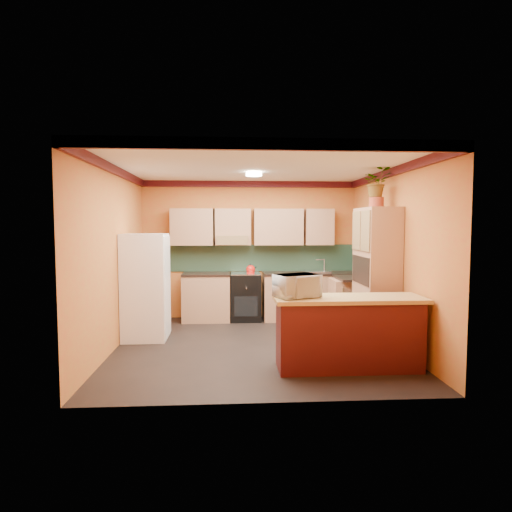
{
  "coord_description": "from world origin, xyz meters",
  "views": [
    {
      "loc": [
        -0.4,
        -6.38,
        1.83
      ],
      "look_at": [
        0.02,
        0.45,
        1.34
      ],
      "focal_mm": 30.0,
      "sensor_mm": 36.0,
      "label": 1
    }
  ],
  "objects": [
    {
      "name": "pantry",
      "position": [
        1.85,
        0.02,
        1.05
      ],
      "size": [
        0.48,
        0.9,
        2.1
      ],
      "primitive_type": "cube",
      "color": "tan",
      "rests_on": "ground"
    },
    {
      "name": "kettle",
      "position": [
        0.0,
        1.75,
        1.0
      ],
      "size": [
        0.22,
        0.22,
        0.18
      ],
      "primitive_type": null,
      "rotation": [
        0.0,
        0.0,
        0.33
      ],
      "color": "red",
      "rests_on": "stove"
    },
    {
      "name": "sink",
      "position": [
        1.3,
        1.8,
        0.94
      ],
      "size": [
        0.48,
        0.4,
        0.03
      ],
      "primitive_type": "cube",
      "color": "silver",
      "rests_on": "countertop_back"
    },
    {
      "name": "fern",
      "position": [
        1.85,
        0.07,
        2.48
      ],
      "size": [
        0.43,
        0.39,
        0.45
      ],
      "primitive_type": "imported",
      "rotation": [
        0.0,
        0.0,
        -0.09
      ],
      "color": "tan",
      "rests_on": "fern_pot"
    },
    {
      "name": "room_shell",
      "position": [
        0.02,
        0.28,
        2.09
      ],
      "size": [
        4.24,
        4.24,
        2.72
      ],
      "color": "black",
      "rests_on": "ground"
    },
    {
      "name": "breakfast_bar",
      "position": [
        1.11,
        -1.1,
        0.44
      ],
      "size": [
        1.8,
        0.55,
        0.88
      ],
      "primitive_type": "cube",
      "color": "#4F1214",
      "rests_on": "ground"
    },
    {
      "name": "countertop_right",
      "position": [
        1.8,
        1.0,
        0.9
      ],
      "size": [
        0.62,
        0.8,
        0.04
      ],
      "primitive_type": "cube",
      "color": "black",
      "rests_on": "base_cabinets_right"
    },
    {
      "name": "base_cabinets_right",
      "position": [
        1.8,
        1.0,
        0.44
      ],
      "size": [
        0.6,
        0.8,
        0.88
      ],
      "primitive_type": "cube",
      "color": "tan",
      "rests_on": "ground"
    },
    {
      "name": "base_cabinets_back",
      "position": [
        0.53,
        1.8,
        0.44
      ],
      "size": [
        3.65,
        0.6,
        0.88
      ],
      "primitive_type": "cube",
      "color": "tan",
      "rests_on": "ground"
    },
    {
      "name": "microwave",
      "position": [
        0.44,
        -1.1,
        1.08
      ],
      "size": [
        0.62,
        0.54,
        0.29
      ],
      "primitive_type": "imported",
      "rotation": [
        0.0,
        0.0,
        0.42
      ],
      "color": "white",
      "rests_on": "bar_top"
    },
    {
      "name": "bar_top",
      "position": [
        1.11,
        -1.1,
        0.91
      ],
      "size": [
        1.9,
        0.65,
        0.05
      ],
      "primitive_type": "cube",
      "color": "tan",
      "rests_on": "breakfast_bar"
    },
    {
      "name": "stove",
      "position": [
        -0.1,
        1.8,
        0.46
      ],
      "size": [
        0.58,
        0.58,
        0.91
      ],
      "primitive_type": "cube",
      "color": "black",
      "rests_on": "ground"
    },
    {
      "name": "fridge",
      "position": [
        -1.75,
        0.52,
        0.85
      ],
      "size": [
        0.68,
        0.66,
        1.7
      ],
      "primitive_type": "cube",
      "color": "white",
      "rests_on": "ground"
    },
    {
      "name": "fern_pot",
      "position": [
        1.85,
        0.07,
        2.18
      ],
      "size": [
        0.22,
        0.22,
        0.16
      ],
      "primitive_type": "cylinder",
      "color": "#A23E27",
      "rests_on": "pantry"
    },
    {
      "name": "countertop_back",
      "position": [
        0.53,
        1.8,
        0.9
      ],
      "size": [
        3.65,
        0.62,
        0.04
      ],
      "primitive_type": "cube",
      "color": "black",
      "rests_on": "base_cabinets_back"
    }
  ]
}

